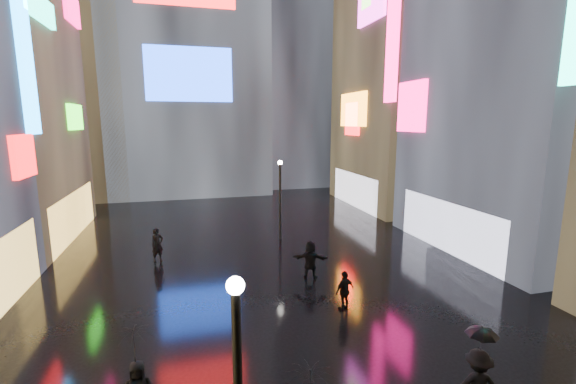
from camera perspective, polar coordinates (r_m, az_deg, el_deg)
name	(u,v)px	position (r m, az deg, el deg)	size (l,w,h in m)	color
ground	(254,251)	(23.35, -5.12, -8.68)	(140.00, 140.00, 0.00)	black
building_right_far	(410,49)	(37.89, 17.62, 19.59)	(10.28, 12.00, 28.00)	black
tower_flank_right	(288,44)	(50.31, -0.06, 21.14)	(12.00, 12.00, 34.00)	black
tower_flank_left	(73,66)	(45.30, -29.20, 15.95)	(10.00, 10.00, 26.00)	black
lamp_far	(280,195)	(24.81, -1.16, -0.46)	(0.30, 0.30, 5.20)	black
pedestrian_3	(345,291)	(16.34, 8.39, -14.25)	(0.98, 0.41, 1.66)	black
pedestrian_5	(310,260)	(19.11, 3.33, -10.04)	(1.76, 0.56, 1.90)	black
pedestrian_6	(157,245)	(22.50, -18.78, -7.43)	(0.69, 0.45, 1.88)	black
umbrella_1	(481,339)	(11.40, 26.74, -18.87)	(0.76, 0.76, 0.67)	black
umbrella_2	(135,345)	(11.05, -21.74, -20.37)	(1.02, 1.04, 0.93)	black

